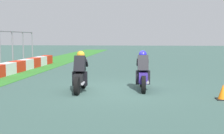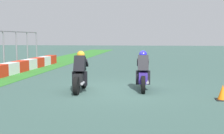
# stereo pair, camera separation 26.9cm
# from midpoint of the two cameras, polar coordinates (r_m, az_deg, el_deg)

# --- Properties ---
(ground_plane) EXTENTS (120.00, 120.00, 0.00)m
(ground_plane) POSITION_cam_midpoint_polar(r_m,az_deg,el_deg) (11.34, -0.08, -4.48)
(ground_plane) COLOR #38554E
(rider_lane_a) EXTENTS (2.04, 0.55, 1.51)m
(rider_lane_a) POSITION_cam_midpoint_polar(r_m,az_deg,el_deg) (11.34, 5.28, -1.31)
(rider_lane_a) COLOR black
(rider_lane_a) RESTS_ON ground_plane
(rider_lane_b) EXTENTS (2.04, 0.55, 1.51)m
(rider_lane_b) POSITION_cam_midpoint_polar(r_m,az_deg,el_deg) (11.05, -6.80, -1.51)
(rider_lane_b) COLOR black
(rider_lane_b) RESTS_ON ground_plane
(traffic_cone) EXTENTS (0.40, 0.40, 0.50)m
(traffic_cone) POSITION_cam_midpoint_polar(r_m,az_deg,el_deg) (10.19, 19.85, -4.66)
(traffic_cone) COLOR black
(traffic_cone) RESTS_ON ground_plane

